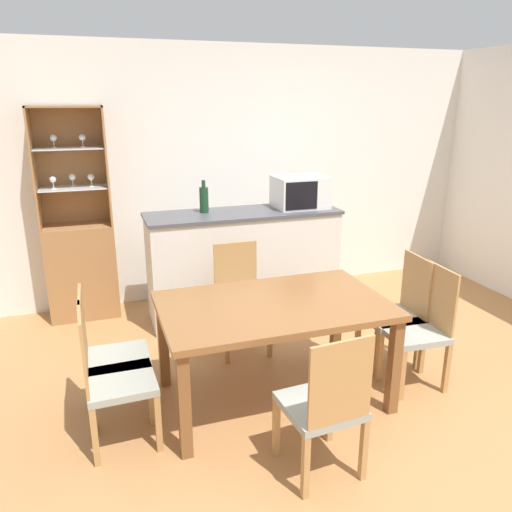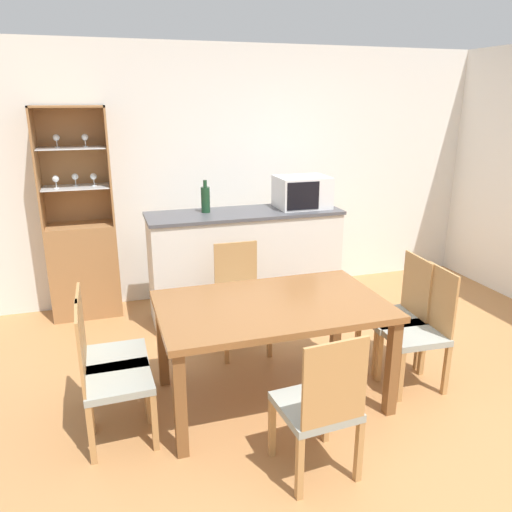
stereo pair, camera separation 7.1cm
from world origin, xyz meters
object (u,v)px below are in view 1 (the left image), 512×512
wine_bottle (204,199)px  dining_chair_head_far (240,300)px  dining_table (274,314)px  dining_chair_side_right_near (419,329)px  dining_chair_side_left_far (110,357)px  dining_chair_head_near (325,406)px  dining_chair_side_left_near (112,379)px  display_cabinet (81,256)px  microwave (300,192)px  dining_chair_side_right_far (397,314)px

wine_bottle → dining_chair_head_far: bearing=-81.0°
dining_table → dining_chair_side_right_near: size_ratio=1.70×
dining_chair_side_left_far → dining_chair_side_right_near: bearing=82.9°
dining_table → wine_bottle: bearing=94.4°
dining_chair_head_near → dining_chair_side_left_near: same height
display_cabinet → dining_chair_side_right_near: (2.31, -2.08, -0.17)m
microwave → dining_table: bearing=-118.9°
dining_chair_side_right_far → microwave: bearing=14.5°
dining_chair_side_right_near → wine_bottle: bearing=38.5°
display_cabinet → microwave: 2.18m
dining_chair_side_left_near → microwave: 2.59m
display_cabinet → dining_chair_side_left_near: 2.09m
dining_table → dining_chair_head_near: size_ratio=1.70×
dining_chair_side_right_far → wine_bottle: wine_bottle is taller
display_cabinet → dining_table: bearing=-57.3°
dining_table → dining_chair_side_right_near: (1.08, -0.14, -0.21)m
dining_chair_head_near → dining_chair_side_right_far: 1.42m
microwave → wine_bottle: bearing=176.4°
dining_chair_side_left_near → microwave: size_ratio=1.82×
display_cabinet → dining_chair_side_left_near: (0.16, -2.07, -0.17)m
dining_chair_head_far → dining_chair_side_left_near: size_ratio=1.00×
dining_chair_head_far → dining_table: bearing=90.6°
display_cabinet → microwave: size_ratio=4.02×
display_cabinet → dining_chair_side_left_near: size_ratio=2.21×
dining_chair_head_far → dining_chair_side_right_far: size_ratio=1.00×
display_cabinet → dining_chair_side_right_far: (2.31, -1.79, -0.17)m
display_cabinet → dining_chair_head_near: bearing=-65.4°
dining_chair_head_far → dining_chair_side_right_near: size_ratio=1.00×
microwave → dining_chair_side_left_far: bearing=-144.9°
dining_chair_head_near → dining_chair_side_left_near: bearing=144.8°
display_cabinet → dining_chair_head_far: bearing=-42.7°
microwave → wine_bottle: wine_bottle is taller
dining_chair_head_far → dining_chair_side_left_far: 1.26m
dining_chair_side_right_far → dining_table: bearing=100.6°
wine_bottle → dining_table: bearing=-85.6°
display_cabinet → dining_chair_side_right_far: 2.93m
dining_chair_side_left_near → dining_table: bearing=95.6°
dining_table → dining_chair_side_left_near: 1.10m
dining_chair_side_left_far → dining_chair_head_near: bearing=49.7°
dining_chair_side_right_near → wine_bottle: size_ratio=3.00×
dining_chair_side_right_far → dining_chair_side_left_near: 2.17m
dining_table → dining_chair_side_left_far: bearing=172.5°
dining_chair_head_near → wine_bottle: (-0.12, 2.32, 0.72)m
microwave → wine_bottle: size_ratio=1.65×
dining_chair_side_left_far → microwave: (1.89, 1.33, 0.74)m
dining_chair_head_far → dining_chair_side_right_near: 1.42m
dining_chair_head_near → wine_bottle: 2.43m
dining_chair_head_far → dining_chair_side_left_far: size_ratio=1.00×
dining_chair_side_left_near → dining_chair_head_near: bearing=57.2°
dining_chair_side_right_near → wine_bottle: wine_bottle is taller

